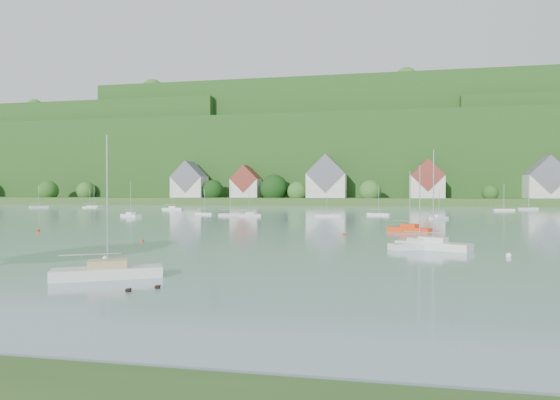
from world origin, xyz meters
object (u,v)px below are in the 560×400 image
object	(u,v)px
near_sailboat_2	(108,271)
near_sailboat_4	(433,244)
near_sailboat_5	(410,229)
near_sailboat_3	(420,245)

from	to	relation	value
near_sailboat_2	near_sailboat_4	bearing A→B (deg)	14.19
near_sailboat_4	near_sailboat_5	size ratio (longest dim) A/B	1.14
near_sailboat_2	near_sailboat_4	xyz separation A→B (m)	(22.54, 20.81, 0.01)
near_sailboat_2	near_sailboat_5	size ratio (longest dim) A/B	1.10
near_sailboat_4	near_sailboat_5	xyz separation A→B (m)	(-0.95, 21.13, -0.04)
near_sailboat_2	near_sailboat_4	size ratio (longest dim) A/B	0.96
near_sailboat_3	near_sailboat_4	xyz separation A→B (m)	(1.28, -0.04, 0.05)
near_sailboat_3	near_sailboat_5	xyz separation A→B (m)	(0.33, 21.09, 0.01)
near_sailboat_3	near_sailboat_5	world-z (taller)	near_sailboat_5
near_sailboat_3	near_sailboat_2	bearing A→B (deg)	-162.56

